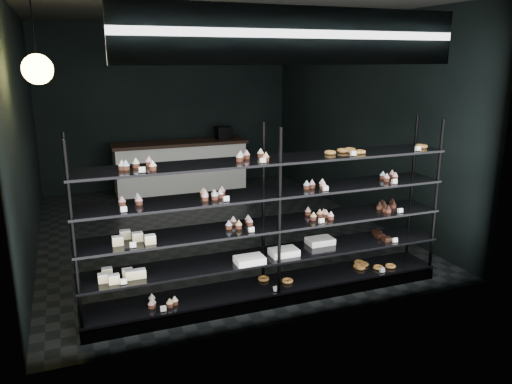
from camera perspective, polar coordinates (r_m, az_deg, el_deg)
room at (r=7.41m, az=-5.29°, el=7.55°), size 5.01×6.01×3.20m
display_shelf at (r=5.37m, az=1.49°, el=-6.01°), size 4.00×0.50×1.91m
signage at (r=4.61m, az=4.96°, el=17.39°), size 3.30×0.05×0.50m
pendant_lamp at (r=5.63m, az=-23.70°, el=12.74°), size 0.30×0.30×0.88m
service_counter at (r=10.01m, az=-8.53°, el=3.01°), size 2.64×0.65×1.23m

